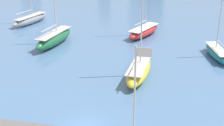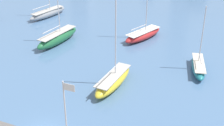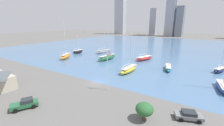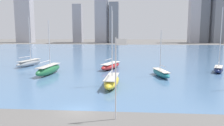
{
  "view_description": "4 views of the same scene",
  "coord_description": "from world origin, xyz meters",
  "px_view_note": "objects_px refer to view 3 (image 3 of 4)",
  "views": [
    {
      "loc": [
        7.77,
        -23.41,
        16.39
      ],
      "look_at": [
        0.54,
        9.53,
        2.95
      ],
      "focal_mm": 50.0,
      "sensor_mm": 36.0,
      "label": 1
    },
    {
      "loc": [
        18.24,
        -22.28,
        23.23
      ],
      "look_at": [
        2.05,
        15.21,
        2.28
      ],
      "focal_mm": 50.0,
      "sensor_mm": 36.0,
      "label": 2
    },
    {
      "loc": [
        23.55,
        -29.87,
        15.62
      ],
      "look_at": [
        -2.75,
        11.87,
        2.42
      ],
      "focal_mm": 24.0,
      "sensor_mm": 36.0,
      "label": 3
    },
    {
      "loc": [
        6.22,
        -26.07,
        9.96
      ],
      "look_at": [
        3.3,
        14.18,
        4.09
      ],
      "focal_mm": 35.0,
      "sensor_mm": 36.0,
      "label": 4
    }
  ],
  "objects_px": {
    "sailboat_green": "(107,57)",
    "parked_pickup_green": "(25,104)",
    "flag_pole": "(108,70)",
    "sailboat_blue": "(223,87)",
    "parked_sedan_gray": "(189,115)",
    "sailboat_navy": "(220,70)",
    "sailboat_black": "(78,52)",
    "sailboat_yellow": "(129,69)",
    "sailboat_gray": "(104,51)",
    "sailboat_orange": "(66,56)",
    "sailboat_teal": "(168,68)",
    "sailboat_red": "(144,58)"
  },
  "relations": [
    {
      "from": "flag_pole",
      "to": "parked_sedan_gray",
      "type": "height_order",
      "value": "flag_pole"
    },
    {
      "from": "parked_sedan_gray",
      "to": "flag_pole",
      "type": "bearing_deg",
      "value": -117.75
    },
    {
      "from": "sailboat_blue",
      "to": "parked_pickup_green",
      "type": "bearing_deg",
      "value": -145.53
    },
    {
      "from": "sailboat_green",
      "to": "sailboat_gray",
      "type": "distance_m",
      "value": 15.69
    },
    {
      "from": "sailboat_navy",
      "to": "sailboat_black",
      "type": "bearing_deg",
      "value": -154.4
    },
    {
      "from": "flag_pole",
      "to": "parked_pickup_green",
      "type": "distance_m",
      "value": 17.83
    },
    {
      "from": "flag_pole",
      "to": "sailboat_orange",
      "type": "distance_m",
      "value": 38.14
    },
    {
      "from": "sailboat_red",
      "to": "sailboat_blue",
      "type": "bearing_deg",
      "value": -13.58
    },
    {
      "from": "sailboat_red",
      "to": "sailboat_black",
      "type": "relative_size",
      "value": 1.56
    },
    {
      "from": "sailboat_teal",
      "to": "parked_pickup_green",
      "type": "height_order",
      "value": "sailboat_teal"
    },
    {
      "from": "sailboat_red",
      "to": "sailboat_orange",
      "type": "height_order",
      "value": "sailboat_orange"
    },
    {
      "from": "sailboat_teal",
      "to": "sailboat_gray",
      "type": "height_order",
      "value": "sailboat_gray"
    },
    {
      "from": "sailboat_blue",
      "to": "sailboat_navy",
      "type": "bearing_deg",
      "value": 82.02
    },
    {
      "from": "flag_pole",
      "to": "sailboat_yellow",
      "type": "bearing_deg",
      "value": 96.2
    },
    {
      "from": "sailboat_navy",
      "to": "parked_pickup_green",
      "type": "relative_size",
      "value": 3.06
    },
    {
      "from": "sailboat_green",
      "to": "sailboat_navy",
      "type": "xyz_separation_m",
      "value": [
        40.59,
        5.63,
        -0.2
      ]
    },
    {
      "from": "sailboat_black",
      "to": "sailboat_navy",
      "type": "relative_size",
      "value": 0.67
    },
    {
      "from": "sailboat_black",
      "to": "parked_sedan_gray",
      "type": "distance_m",
      "value": 64.32
    },
    {
      "from": "sailboat_teal",
      "to": "flag_pole",
      "type": "bearing_deg",
      "value": -123.18
    },
    {
      "from": "sailboat_red",
      "to": "sailboat_navy",
      "type": "bearing_deg",
      "value": 15.45
    },
    {
      "from": "sailboat_teal",
      "to": "sailboat_red",
      "type": "bearing_deg",
      "value": 129.8
    },
    {
      "from": "sailboat_blue",
      "to": "sailboat_navy",
      "type": "height_order",
      "value": "sailboat_navy"
    },
    {
      "from": "sailboat_yellow",
      "to": "parked_pickup_green",
      "type": "relative_size",
      "value": 2.65
    },
    {
      "from": "sailboat_orange",
      "to": "sailboat_navy",
      "type": "bearing_deg",
      "value": -7.73
    },
    {
      "from": "flag_pole",
      "to": "sailboat_orange",
      "type": "relative_size",
      "value": 0.57
    },
    {
      "from": "sailboat_orange",
      "to": "sailboat_yellow",
      "type": "distance_m",
      "value": 32.44
    },
    {
      "from": "sailboat_navy",
      "to": "parked_sedan_gray",
      "type": "height_order",
      "value": "sailboat_navy"
    },
    {
      "from": "sailboat_black",
      "to": "parked_sedan_gray",
      "type": "relative_size",
      "value": 2.23
    },
    {
      "from": "parked_sedan_gray",
      "to": "parked_pickup_green",
      "type": "bearing_deg",
      "value": -85.03
    },
    {
      "from": "sailboat_blue",
      "to": "parked_sedan_gray",
      "type": "xyz_separation_m",
      "value": [
        -5.76,
        -17.11,
        -0.05
      ]
    },
    {
      "from": "sailboat_green",
      "to": "sailboat_blue",
      "type": "bearing_deg",
      "value": -7.41
    },
    {
      "from": "sailboat_navy",
      "to": "parked_sedan_gray",
      "type": "distance_m",
      "value": 33.46
    },
    {
      "from": "sailboat_black",
      "to": "parked_pickup_green",
      "type": "bearing_deg",
      "value": -49.4
    },
    {
      "from": "sailboat_navy",
      "to": "parked_pickup_green",
      "type": "distance_m",
      "value": 55.88
    },
    {
      "from": "sailboat_green",
      "to": "sailboat_gray",
      "type": "height_order",
      "value": "sailboat_gray"
    },
    {
      "from": "flag_pole",
      "to": "sailboat_blue",
      "type": "relative_size",
      "value": 0.62
    },
    {
      "from": "sailboat_orange",
      "to": "parked_sedan_gray",
      "type": "xyz_separation_m",
      "value": [
        51.77,
        -19.11,
        -0.45
      ]
    },
    {
      "from": "sailboat_orange",
      "to": "sailboat_navy",
      "type": "relative_size",
      "value": 1.05
    },
    {
      "from": "sailboat_green",
      "to": "parked_pickup_green",
      "type": "bearing_deg",
      "value": -71.59
    },
    {
      "from": "sailboat_orange",
      "to": "sailboat_black",
      "type": "bearing_deg",
      "value": 88.77
    },
    {
      "from": "sailboat_black",
      "to": "sailboat_blue",
      "type": "bearing_deg",
      "value": -6.28
    },
    {
      "from": "sailboat_teal",
      "to": "parked_sedan_gray",
      "type": "xyz_separation_m",
      "value": [
        9.1,
        -26.73,
        -0.03
      ]
    },
    {
      "from": "sailboat_green",
      "to": "flag_pole",
      "type": "bearing_deg",
      "value": -48.97
    },
    {
      "from": "sailboat_navy",
      "to": "sailboat_yellow",
      "type": "xyz_separation_m",
      "value": [
        -25.11,
        -15.74,
        0.08
      ]
    },
    {
      "from": "sailboat_green",
      "to": "sailboat_orange",
      "type": "bearing_deg",
      "value": -147.35
    },
    {
      "from": "sailboat_yellow",
      "to": "sailboat_gray",
      "type": "bearing_deg",
      "value": 142.46
    },
    {
      "from": "flag_pole",
      "to": "sailboat_blue",
      "type": "xyz_separation_m",
      "value": [
        23.52,
        14.83,
        -4.29
      ]
    },
    {
      "from": "sailboat_green",
      "to": "parked_pickup_green",
      "type": "height_order",
      "value": "sailboat_green"
    },
    {
      "from": "sailboat_blue",
      "to": "flag_pole",
      "type": "bearing_deg",
      "value": -155.9
    },
    {
      "from": "sailboat_red",
      "to": "sailboat_gray",
      "type": "height_order",
      "value": "sailboat_red"
    }
  ]
}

